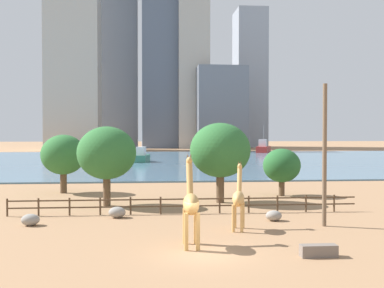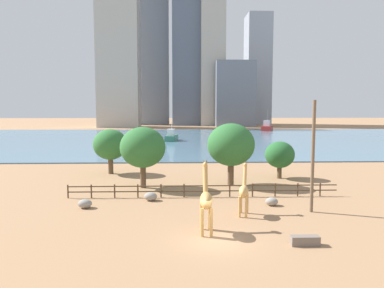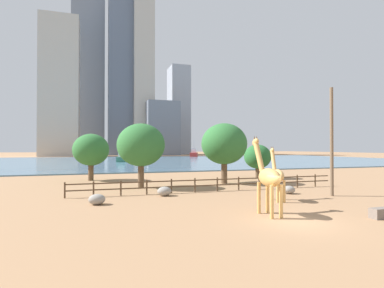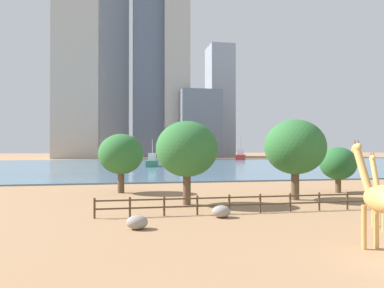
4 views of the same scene
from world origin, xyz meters
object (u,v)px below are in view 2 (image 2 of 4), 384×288
Objects in this scene: boulder_near_fence at (151,196)px; feeding_trough at (305,241)px; boulder_small at (85,204)px; boulder_by_pole at (272,202)px; tree_left_large at (231,145)px; giraffe_companion at (206,200)px; boat_ferry at (171,137)px; tree_right_tall at (280,155)px; boat_sailboat at (267,127)px; tree_center_broad at (143,148)px; utility_pole at (313,157)px; tree_left_small at (110,145)px; giraffe_tall at (244,191)px.

boulder_near_fence reaches higher than feeding_trough.
boulder_small is at bearing 149.96° from feeding_trough.
tree_left_large is at bearing 105.60° from boulder_by_pole.
boulder_near_fence is 5.96m from boulder_small.
boat_ferry reaches higher than giraffe_companion.
boat_ferry is (-10.15, 62.61, 0.87)m from boulder_by_pole.
tree_right_tall is (6.52, 3.87, -1.63)m from tree_left_large.
boat_sailboat reaches higher than boulder_near_fence.
tree_center_broad reaches higher than boat_ferry.
utility_pole is at bearing -17.24° from boulder_near_fence.
tree_left_large is 1.05× the size of tree_center_broad.
giraffe_companion is 25.83m from tree_left_small.
giraffe_companion is 15.88m from tree_center_broad.
feeding_trough is (10.58, -11.68, -0.09)m from boulder_near_fence.
tree_right_tall is at bearing 78.96° from feeding_trough.
tree_center_broad reaches higher than boulder_near_fence.
boat_ferry is (6.16, 62.89, 0.84)m from boulder_small.
boat_sailboat is at bearing 0.09° from giraffe_tall.
tree_right_tall is at bearing -156.05° from boat_ferry.
giraffe_companion is 0.53× the size of boat_sailboat.
giraffe_tall is 3.83× the size of boulder_by_pole.
tree_center_broad is 1.13× the size of tree_left_small.
boat_ferry is at bearing 99.21° from boulder_by_pole.
boat_sailboat is at bearing 68.74° from boulder_small.
boulder_near_fence is 16.12m from tree_left_small.
tree_right_tall is (14.92, 10.51, 2.50)m from boulder_near_fence.
feeding_trough is 0.20× the size of boat_sailboat.
giraffe_tall is at bearing -137.40° from boulder_by_pole.
giraffe_tall reaches higher than boulder_near_fence.
boulder_small is (-5.46, -2.41, -0.01)m from boulder_near_fence.
tree_left_large is at bearing -149.30° from tree_right_tall.
boulder_small is 18.53m from feeding_trough.
tree_center_broad is (-11.81, 17.39, 4.07)m from feeding_trough.
giraffe_companion is 4.14× the size of boulder_small.
feeding_trough is 0.26× the size of tree_left_large.
boulder_near_fence is 0.18× the size of tree_center_broad.
tree_center_broad is at bearing 146.24° from utility_pole.
boat_ferry is at bearing 105.88° from tree_right_tall.
tree_left_large is (-2.45, 8.77, 4.17)m from boulder_by_pole.
tree_center_broad is 54.91m from boat_ferry.
tree_left_small is (-6.29, 14.44, 3.43)m from boulder_near_fence.
giraffe_tall is at bearing -165.67° from boat_ferry.
feeding_trough is (-3.05, -7.45, -4.33)m from utility_pole.
utility_pole is 5.52m from boulder_by_pole.
boulder_by_pole is 0.94× the size of boulder_small.
feeding_trough is at bearing -55.81° from tree_center_broad.
tree_left_small is at bearing 136.85° from utility_pole.
boulder_near_fence is 7.06m from tree_center_broad.
tree_left_large reaches higher than tree_center_broad.
boat_sailboat is at bearing 69.31° from tree_center_broad.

